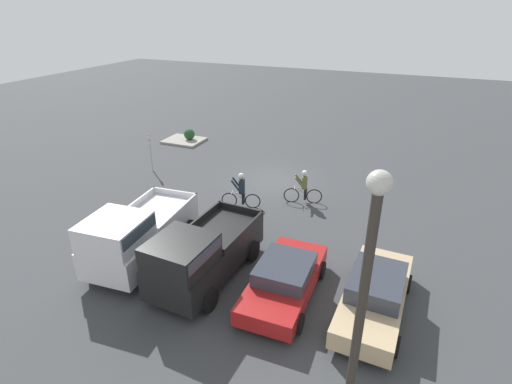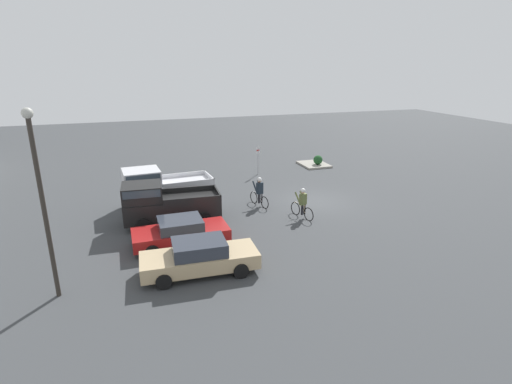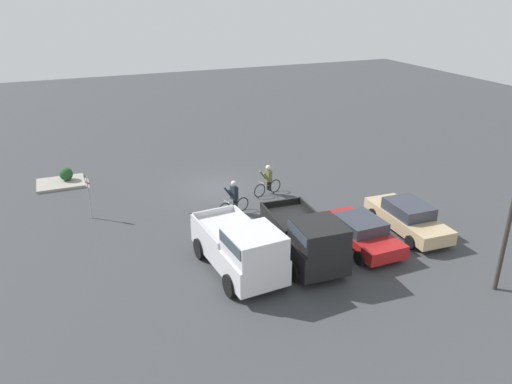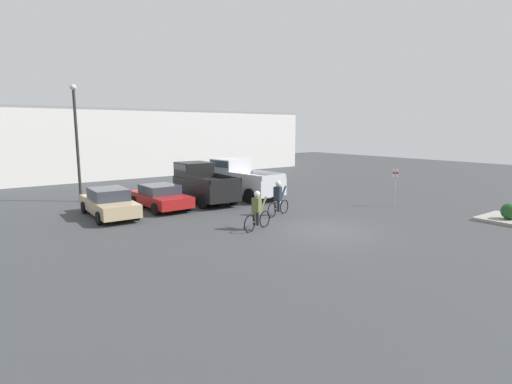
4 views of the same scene
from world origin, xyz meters
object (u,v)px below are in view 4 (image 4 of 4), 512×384
sedan_0 (109,203)px  sedan_1 (160,196)px  cyclist_0 (278,198)px  lamppost (76,134)px  fire_lane_sign (395,183)px  cyclist_1 (257,210)px  pickup_truck_0 (202,182)px  pickup_truck_1 (241,178)px  shrub (510,211)px

sedan_0 → sedan_1: sedan_0 is taller
cyclist_0 → lamppost: bearing=124.2°
sedan_1 → fire_lane_sign: fire_lane_sign is taller
sedan_0 → cyclist_1: cyclist_1 is taller
pickup_truck_0 → pickup_truck_1: 2.75m
sedan_0 → sedan_1: 2.82m
sedan_0 → lamppost: 6.13m
sedan_1 → pickup_truck_1: size_ratio=0.85×
sedan_0 → sedan_1: size_ratio=1.07×
pickup_truck_0 → cyclist_0: (1.11, -5.56, -0.27)m
pickup_truck_1 → lamppost: bearing=151.8°
lamppost → pickup_truck_1: bearing=-28.2°
pickup_truck_0 → cyclist_1: size_ratio=2.78×
cyclist_0 → cyclist_1: 2.99m
fire_lane_sign → pickup_truck_0: bearing=135.1°
pickup_truck_0 → cyclist_1: pickup_truck_0 is taller
cyclist_0 → fire_lane_sign: fire_lane_sign is taller
sedan_0 → pickup_truck_0: 5.69m
lamppost → sedan_1: bearing=-59.5°
sedan_0 → lamppost: bearing=90.5°
fire_lane_sign → shrub: size_ratio=2.93×
pickup_truck_0 → fire_lane_sign: size_ratio=2.27×
cyclist_0 → shrub: bearing=-45.3°
sedan_0 → fire_lane_sign: fire_lane_sign is taller
sedan_1 → shrub: size_ratio=5.87×
pickup_truck_0 → pickup_truck_1: pickup_truck_1 is taller
pickup_truck_1 → fire_lane_sign: (4.97, -7.57, 0.12)m
pickup_truck_0 → fire_lane_sign: pickup_truck_0 is taller
cyclist_1 → shrub: cyclist_1 is taller
sedan_1 → cyclist_0: cyclist_0 is taller
sedan_1 → shrub: bearing=-48.1°
cyclist_0 → pickup_truck_1: bearing=73.3°
pickup_truck_1 → cyclist_1: pickup_truck_1 is taller
pickup_truck_1 → lamppost: 9.93m
sedan_0 → cyclist_1: size_ratio=2.63×
pickup_truck_1 → cyclist_0: bearing=-106.7°
sedan_0 → pickup_truck_0: pickup_truck_0 is taller
sedan_0 → lamppost: size_ratio=0.70×
sedan_1 → pickup_truck_1: pickup_truck_1 is taller
pickup_truck_1 → shrub: (5.83, -13.01, -0.68)m
pickup_truck_0 → shrub: bearing=-56.8°
sedan_1 → cyclist_0: (3.93, -5.14, 0.23)m
lamppost → cyclist_0: bearing=-55.8°
pickup_truck_0 → pickup_truck_1: size_ratio=0.97×
sedan_1 → sedan_0: bearing=-172.7°
pickup_truck_0 → pickup_truck_1: bearing=-2.2°
sedan_1 → pickup_truck_0: 2.90m
pickup_truck_0 → shrub: 15.68m
sedan_0 → sedan_1: (2.80, 0.36, -0.04)m
sedan_1 → shrub: sedan_1 is taller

